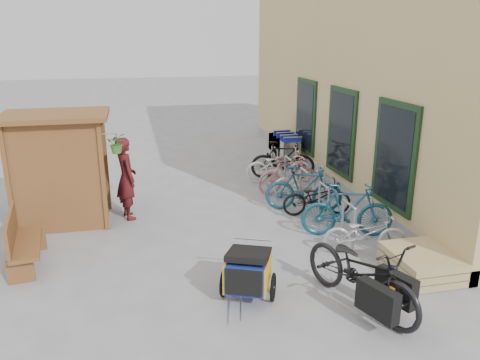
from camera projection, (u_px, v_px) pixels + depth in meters
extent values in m
plane|color=#97979A|center=(232.00, 256.00, 8.68)|extent=(80.00, 80.00, 0.00)
cube|color=tan|center=(422.00, 51.00, 13.25)|extent=(6.00, 13.00, 7.00)
cube|color=#97979A|center=(319.00, 171.00, 13.60)|extent=(0.18, 13.00, 0.30)
cube|color=black|center=(394.00, 156.00, 9.43)|extent=(0.06, 1.50, 2.20)
cube|color=black|center=(393.00, 156.00, 9.42)|extent=(0.02, 1.25, 1.95)
cube|color=black|center=(341.00, 132.00, 11.75)|extent=(0.06, 1.50, 2.20)
cube|color=black|center=(340.00, 132.00, 11.75)|extent=(0.02, 1.25, 1.95)
cube|color=black|center=(306.00, 116.00, 14.08)|extent=(0.06, 1.50, 2.20)
cube|color=black|center=(305.00, 116.00, 14.07)|extent=(0.02, 1.25, 1.95)
cube|color=brown|center=(8.00, 183.00, 9.17)|extent=(0.09, 0.09, 2.30)
cube|color=brown|center=(103.00, 177.00, 9.56)|extent=(0.09, 0.09, 2.30)
cube|color=brown|center=(22.00, 166.00, 10.38)|extent=(0.09, 0.09, 2.30)
cube|color=brown|center=(106.00, 161.00, 10.77)|extent=(0.09, 0.09, 2.30)
cube|color=brown|center=(17.00, 174.00, 9.78)|extent=(0.05, 1.30, 2.30)
cube|color=brown|center=(57.00, 180.00, 9.40)|extent=(1.80, 0.05, 2.30)
cube|color=brown|center=(64.00, 164.00, 10.55)|extent=(1.80, 0.05, 2.30)
cube|color=brown|center=(54.00, 116.00, 9.62)|extent=(2.15, 1.65, 0.10)
cube|color=brown|center=(52.00, 183.00, 10.00)|extent=(1.30, 1.15, 0.04)
cube|color=brown|center=(49.00, 156.00, 9.83)|extent=(1.30, 1.15, 0.04)
cylinder|color=#A5A8AD|center=(109.00, 134.00, 9.34)|extent=(0.36, 0.02, 0.02)
imported|color=#3D7227|center=(117.00, 143.00, 9.43)|extent=(0.38, 0.33, 0.42)
cylinder|color=#A5A8AD|center=(354.00, 230.00, 8.82)|extent=(0.05, 0.05, 0.84)
cylinder|color=#A5A8AD|center=(342.00, 220.00, 9.29)|extent=(0.05, 0.05, 0.84)
cylinder|color=#A5A8AD|center=(349.00, 204.00, 8.93)|extent=(0.05, 0.50, 0.05)
cylinder|color=#A5A8AD|center=(328.00, 208.00, 9.94)|extent=(0.05, 0.05, 0.84)
cylinder|color=#A5A8AD|center=(319.00, 200.00, 10.41)|extent=(0.05, 0.05, 0.84)
cylinder|color=#A5A8AD|center=(325.00, 185.00, 10.05)|extent=(0.05, 0.50, 0.05)
cylinder|color=#A5A8AD|center=(308.00, 190.00, 11.06)|extent=(0.05, 0.05, 0.84)
cylinder|color=#A5A8AD|center=(300.00, 184.00, 11.52)|extent=(0.05, 0.05, 0.84)
cylinder|color=#A5A8AD|center=(305.00, 171.00, 11.17)|extent=(0.05, 0.50, 0.05)
cylinder|color=#A5A8AD|center=(291.00, 176.00, 12.17)|extent=(0.05, 0.05, 0.84)
cylinder|color=#A5A8AD|center=(285.00, 171.00, 12.64)|extent=(0.05, 0.05, 0.84)
cylinder|color=#A5A8AD|center=(288.00, 158.00, 12.28)|extent=(0.05, 0.50, 0.05)
cylinder|color=#A5A8AD|center=(277.00, 164.00, 13.29)|extent=(0.05, 0.05, 0.84)
cylinder|color=#A5A8AD|center=(272.00, 160.00, 13.76)|extent=(0.05, 0.05, 0.84)
cylinder|color=#A5A8AD|center=(275.00, 148.00, 13.40)|extent=(0.05, 0.50, 0.05)
cube|color=tan|center=(420.00, 271.00, 8.01)|extent=(1.00, 1.20, 0.12)
cube|color=tan|center=(421.00, 263.00, 7.97)|extent=(1.00, 1.20, 0.12)
cube|color=tan|center=(422.00, 256.00, 7.93)|extent=(1.00, 1.20, 0.12)
cube|color=brown|center=(26.00, 243.00, 8.21)|extent=(0.67, 1.61, 0.06)
cube|color=brown|center=(11.00, 229.00, 8.08)|extent=(0.26, 1.56, 0.52)
cube|color=brown|center=(21.00, 271.00, 7.70)|extent=(0.42, 0.12, 0.42)
cube|color=brown|center=(35.00, 240.00, 8.86)|extent=(0.42, 0.12, 0.42)
cube|color=silver|center=(288.00, 148.00, 14.47)|extent=(0.55, 0.86, 0.52)
cube|color=#1925A3|center=(293.00, 139.00, 13.96)|extent=(0.55, 0.04, 0.18)
cylinder|color=silver|center=(293.00, 137.00, 13.91)|extent=(0.58, 0.04, 0.04)
cylinder|color=black|center=(284.00, 168.00, 14.25)|extent=(0.04, 0.12, 0.12)
cube|color=silver|center=(284.00, 145.00, 14.79)|extent=(0.55, 0.86, 0.52)
cube|color=#1925A3|center=(289.00, 137.00, 14.29)|extent=(0.55, 0.04, 0.18)
cylinder|color=silver|center=(289.00, 135.00, 14.24)|extent=(0.58, 0.04, 0.04)
cylinder|color=black|center=(280.00, 165.00, 14.58)|extent=(0.04, 0.12, 0.12)
cube|color=silver|center=(281.00, 143.00, 15.12)|extent=(0.55, 0.86, 0.52)
cube|color=#1925A3|center=(285.00, 135.00, 14.62)|extent=(0.55, 0.04, 0.18)
cylinder|color=silver|center=(286.00, 133.00, 14.57)|extent=(0.58, 0.04, 0.04)
cylinder|color=black|center=(277.00, 162.00, 14.91)|extent=(0.04, 0.12, 0.12)
cube|color=silver|center=(277.00, 141.00, 15.45)|extent=(0.55, 0.86, 0.52)
cube|color=#1925A3|center=(282.00, 133.00, 14.94)|extent=(0.55, 0.04, 0.18)
cylinder|color=silver|center=(282.00, 131.00, 14.89)|extent=(0.58, 0.04, 0.04)
cylinder|color=black|center=(274.00, 160.00, 15.24)|extent=(0.04, 0.12, 0.12)
cube|color=navy|center=(248.00, 271.00, 7.22)|extent=(0.84, 0.93, 0.45)
cube|color=gold|center=(229.00, 270.00, 7.27)|extent=(0.33, 0.71, 0.45)
cube|color=gold|center=(268.00, 273.00, 7.16)|extent=(0.33, 0.71, 0.45)
cube|color=black|center=(244.00, 283.00, 6.83)|extent=(0.51, 0.24, 0.41)
cube|color=black|center=(249.00, 254.00, 7.18)|extent=(0.88, 0.93, 0.22)
torus|color=black|center=(224.00, 283.00, 7.35)|extent=(0.23, 0.43, 0.44)
torus|color=black|center=(273.00, 287.00, 7.22)|extent=(0.23, 0.43, 0.44)
cylinder|color=#B7B7BC|center=(241.00, 308.00, 6.67)|extent=(0.29, 0.61, 0.03)
cylinder|color=#B7B7BC|center=(253.00, 239.00, 7.51)|extent=(0.58, 0.27, 0.03)
imported|color=black|center=(361.00, 271.00, 6.93)|extent=(1.46, 2.33, 1.15)
cube|color=black|center=(377.00, 301.00, 6.40)|extent=(0.39, 0.67, 0.45)
cube|color=black|center=(396.00, 287.00, 6.74)|extent=(0.39, 0.67, 0.45)
cube|color=orange|center=(387.00, 291.00, 6.55)|extent=(0.17, 0.21, 0.12)
imported|color=maroon|center=(126.00, 178.00, 10.28)|extent=(0.61, 0.77, 1.84)
imported|color=#B5B5BA|center=(365.00, 233.00, 8.70)|extent=(1.62, 0.89, 0.81)
imported|color=#1A5068|center=(347.00, 210.00, 9.42)|extent=(1.92, 1.00, 1.11)
imported|color=black|center=(317.00, 198.00, 10.58)|extent=(1.63, 0.74, 0.83)
imported|color=#1A5068|center=(304.00, 188.00, 10.83)|extent=(1.85, 1.05, 1.07)
imported|color=white|center=(303.00, 180.00, 11.87)|extent=(1.59, 0.61, 0.83)
imported|color=#C88189|center=(288.00, 175.00, 12.01)|extent=(1.71, 0.63, 1.01)
imported|color=white|center=(279.00, 166.00, 12.92)|extent=(1.89, 0.93, 0.95)
imported|color=black|center=(283.00, 160.00, 13.26)|extent=(1.89, 0.95, 1.09)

